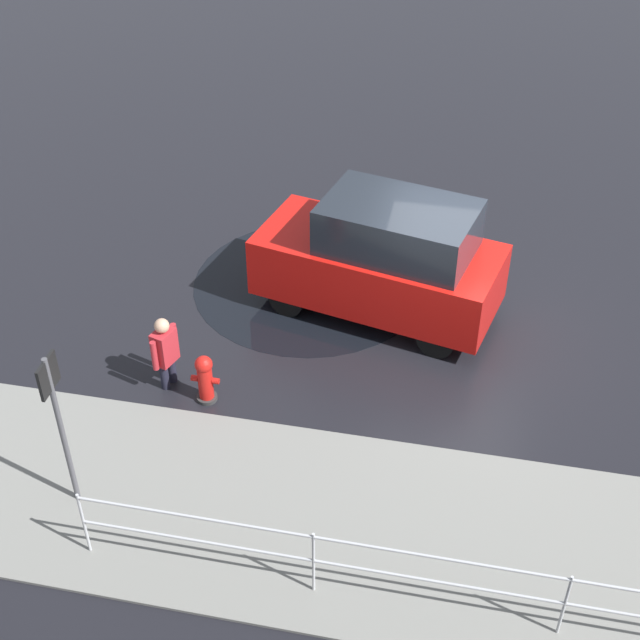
% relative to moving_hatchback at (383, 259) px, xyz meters
% --- Properties ---
extents(ground_plane, '(60.00, 60.00, 0.00)m').
position_rel_moving_hatchback_xyz_m(ground_plane, '(-1.29, 0.42, -1.03)').
color(ground_plane, black).
extents(kerb_strip, '(24.00, 3.20, 0.04)m').
position_rel_moving_hatchback_xyz_m(kerb_strip, '(-1.29, 4.62, -1.01)').
color(kerb_strip, slate).
rests_on(kerb_strip, ground).
extents(moving_hatchback, '(4.18, 2.52, 2.06)m').
position_rel_moving_hatchback_xyz_m(moving_hatchback, '(0.00, 0.00, 0.00)').
color(moving_hatchback, red).
rests_on(moving_hatchback, ground).
extents(fire_hydrant, '(0.42, 0.31, 0.80)m').
position_rel_moving_hatchback_xyz_m(fire_hydrant, '(2.18, 2.69, -0.63)').
color(fire_hydrant, red).
rests_on(fire_hydrant, ground).
extents(pedestrian, '(0.34, 0.55, 1.22)m').
position_rel_moving_hatchback_xyz_m(pedestrian, '(2.84, 2.48, -0.34)').
color(pedestrian, '#B2262D').
rests_on(pedestrian, ground).
extents(metal_railing, '(8.46, 0.04, 1.05)m').
position_rel_moving_hatchback_xyz_m(metal_railing, '(-1.46, 5.63, -0.29)').
color(metal_railing, '#B7BABF').
rests_on(metal_railing, ground).
extents(sign_post, '(0.07, 0.44, 2.40)m').
position_rel_moving_hatchback_xyz_m(sign_post, '(3.25, 4.87, 0.55)').
color(sign_post, '#4C4C51').
rests_on(sign_post, ground).
extents(puddle_patch, '(4.03, 4.03, 0.01)m').
position_rel_moving_hatchback_xyz_m(puddle_patch, '(1.33, -0.50, -1.02)').
color(puddle_patch, black).
rests_on(puddle_patch, ground).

